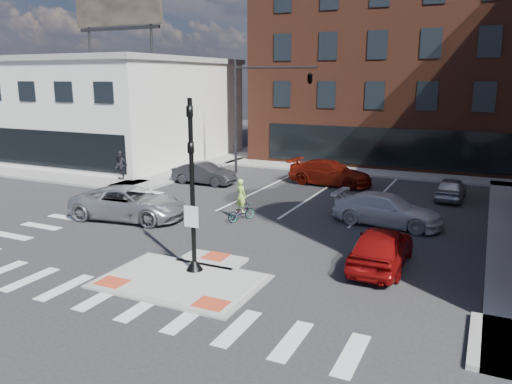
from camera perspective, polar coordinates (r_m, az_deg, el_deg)
The scene contains 19 objects.
ground at distance 17.68m, azimuth -7.72°, elevation -9.59°, with size 120.00×120.00×0.00m, color #28282B.
refuge_island at distance 17.47m, azimuth -8.19°, elevation -9.73°, with size 5.40×4.65×0.13m.
sidewalk_nw at distance 39.31m, azimuth -16.25°, elevation 2.66°, with size 23.50×20.50×0.15m.
sidewalk_n at distance 36.75m, azimuth 15.39°, elevation 2.02°, with size 26.00×3.00×0.15m, color gray.
building_nw at distance 45.80m, azimuth -17.65°, elevation 9.20°, with size 20.40×16.40×14.40m.
building_n at distance 46.04m, azimuth 18.25°, elevation 13.63°, with size 24.40×18.40×15.50m.
building_far_left at distance 66.94m, azimuth 14.28°, elevation 11.06°, with size 10.00×12.00×10.00m, color slate.
building_far_right at distance 67.64m, azimuth 25.73°, elevation 11.06°, with size 12.00×12.00×12.00m, color brown.
signal_pole at distance 17.25m, azimuth -7.24°, elevation -1.90°, with size 0.60×0.60×5.98m.
mast_arm_signal at distance 34.02m, azimuth 3.77°, elevation 12.01°, with size 6.10×2.24×8.00m.
silver_suv at distance 25.00m, azimuth -14.20°, elevation -1.24°, with size 2.62×5.69×1.58m, color #B1B3B9.
red_sedan at distance 18.68m, azimuth 14.15°, elevation -6.11°, with size 1.82×4.52×1.54m, color #970E0D.
white_pickup at distance 24.05m, azimuth 14.75°, elevation -1.97°, with size 2.04×5.03×1.46m, color white.
bg_car_dark at distance 32.47m, azimuth -5.96°, elevation 2.12°, with size 1.45×4.15×1.37m, color #27272C.
bg_car_silver at distance 30.23m, azimuth 21.41°, elevation 0.37°, with size 1.49×3.71×1.26m, color silver.
bg_car_red at distance 32.34m, azimuth 8.47°, elevation 2.18°, with size 2.20×5.40×1.57m, color maroon.
cyclist at distance 23.94m, azimuth -1.71°, elevation -1.70°, with size 1.14×1.69×2.06m.
pedestrian_a at distance 34.15m, azimuth -15.22°, elevation 2.78°, with size 0.81×0.63×1.67m, color black.
pedestrian_b at distance 34.24m, azimuth -15.19°, elevation 3.02°, with size 1.13×0.47×1.93m, color #312D37.
Camera 1 is at (9.01, -13.64, 6.74)m, focal length 35.00 mm.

